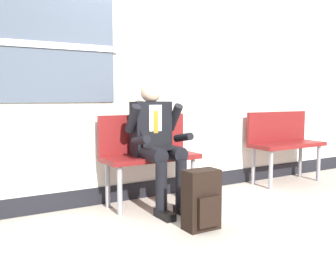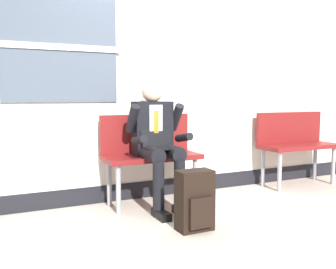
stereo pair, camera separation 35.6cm
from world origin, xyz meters
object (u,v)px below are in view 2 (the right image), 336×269
bench_empty (295,141)px  backpack (195,201)px  bench_with_person (150,151)px  person_seated (157,140)px

bench_empty → backpack: 2.23m
backpack → bench_empty: bearing=25.0°
bench_with_person → backpack: bearing=-89.1°
person_seated → bench_empty: bearing=5.6°
bench_with_person → person_seated: person_seated is taller
bench_with_person → bench_empty: bench_with_person is taller
bench_empty → backpack: size_ratio=2.05×
bench_with_person → bench_empty: (2.02, -0.00, -0.00)m
bench_with_person → person_seated: size_ratio=0.79×
bench_empty → person_seated: size_ratio=0.82×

